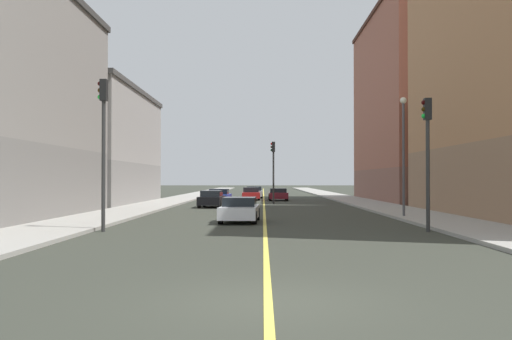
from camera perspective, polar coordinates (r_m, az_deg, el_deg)
ground_plane at (r=10.53m, az=1.20°, el=-12.88°), size 400.00×400.00×0.00m
sidewalk_left at (r=60.04m, az=9.47°, el=-2.93°), size 3.83×168.00×0.15m
sidewalk_right at (r=60.02m, az=-7.92°, el=-2.93°), size 3.83×168.00×0.15m
lane_center_stripe at (r=59.34m, az=0.77°, el=-3.03°), size 0.16×154.00×0.01m
building_left_mid at (r=61.31m, az=16.62°, el=6.02°), size 11.63×23.59×19.10m
building_right_midblock at (r=53.95m, az=-17.20°, el=2.22°), size 11.63×20.32×10.19m
traffic_light_left_near at (r=24.96m, az=16.55°, el=2.42°), size 0.40×0.32×5.55m
traffic_light_right_near at (r=24.95m, az=-14.85°, el=3.49°), size 0.40×0.32×6.36m
traffic_light_median_far at (r=50.99m, az=1.71°, el=0.66°), size 0.40×0.32×5.51m
street_lamp_left_near at (r=33.18m, az=14.36°, el=2.58°), size 0.36×0.36×6.61m
car_red at (r=60.88m, az=-0.50°, el=-2.37°), size 1.96×4.46×1.33m
car_maroon at (r=59.31m, az=2.20°, el=-2.43°), size 1.98×3.96×1.26m
car_white at (r=29.53m, az=-1.61°, el=-3.96°), size 2.02×4.65×1.27m
car_black at (r=45.12m, az=-4.40°, el=-2.87°), size 1.89×4.47×1.31m
car_blue at (r=52.61m, az=-3.65°, el=-2.61°), size 2.05×4.67×1.32m
car_silver at (r=67.35m, az=-0.16°, el=-2.22°), size 1.94×4.09×1.36m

